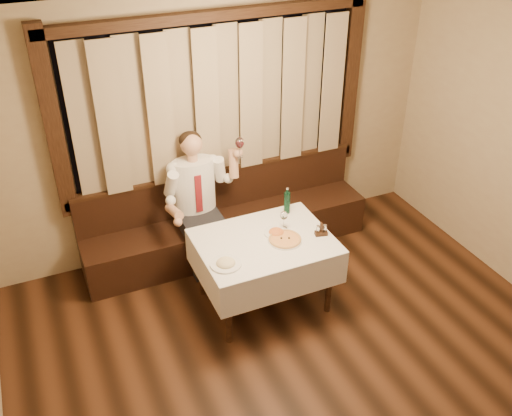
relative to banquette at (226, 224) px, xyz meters
name	(u,v)px	position (x,y,z in m)	size (l,w,h in m)	color
room	(304,211)	(0.00, -1.75, 1.19)	(5.01, 6.01, 2.81)	black
banquette	(226,224)	(0.00, 0.00, 0.00)	(3.20, 0.61, 0.94)	black
dining_table	(264,249)	(0.00, -1.02, 0.34)	(1.27, 0.97, 0.76)	black
pizza	(285,239)	(0.17, -1.11, 0.46)	(0.33, 0.33, 0.03)	white
pasta_red	(276,231)	(0.15, -0.97, 0.48)	(0.24, 0.24, 0.08)	white
pasta_cream	(226,261)	(-0.47, -1.23, 0.48)	(0.28, 0.28, 0.10)	white
green_bottle	(287,202)	(0.41, -0.67, 0.57)	(0.06, 0.06, 0.28)	#0E4229
table_wine_glass	(284,216)	(0.25, -0.92, 0.59)	(0.07, 0.07, 0.20)	white
cruet_caddy	(321,231)	(0.53, -1.16, 0.49)	(0.13, 0.08, 0.13)	black
seated_man	(198,192)	(-0.34, -0.09, 0.55)	(0.84, 0.63, 1.50)	black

